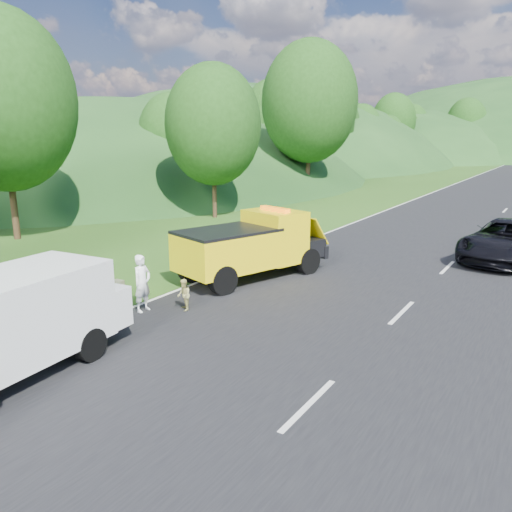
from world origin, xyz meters
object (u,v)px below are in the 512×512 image
Objects in this scene: woman at (144,311)px; passing_suv at (505,261)px; child at (184,311)px; suitcase at (119,288)px; tow_truck at (253,245)px.

passing_suv is at bearing -35.34° from woman.
woman is at bearing -104.26° from child.
woman reaches higher than child.
passing_suv reaches higher than suitcase.
tow_truck reaches higher than suitcase.
tow_truck reaches higher than passing_suv.
woman is 3.07× the size of suitcase.
passing_suv is at bearing 50.13° from suitcase.
tow_truck is 10.72m from passing_suv.
passing_suv is (7.42, 7.65, -1.20)m from tow_truck.
child is (0.22, -4.04, -1.20)m from tow_truck.
passing_suv is at bearing 63.47° from tow_truck.
woman is at bearing -19.61° from suitcase.
tow_truck is 3.63× the size of woman.
child is 1.72× the size of suitcase.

